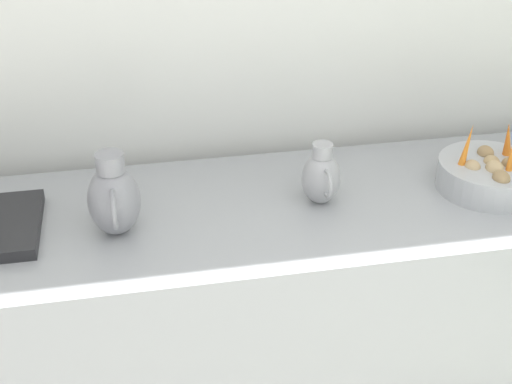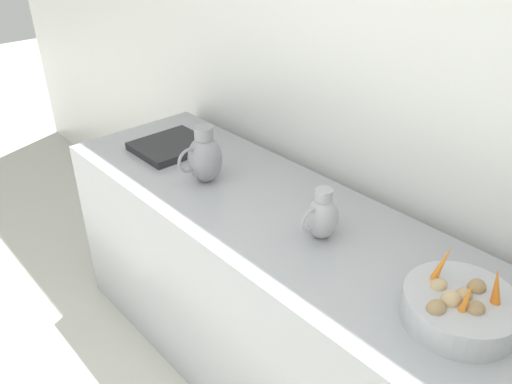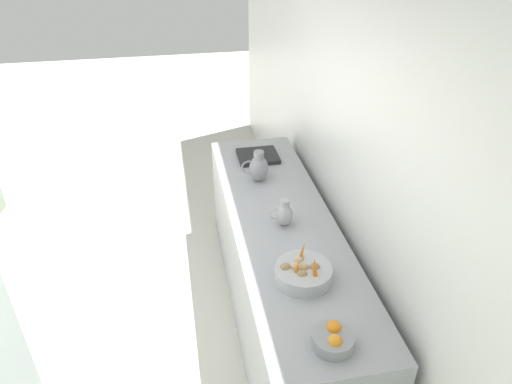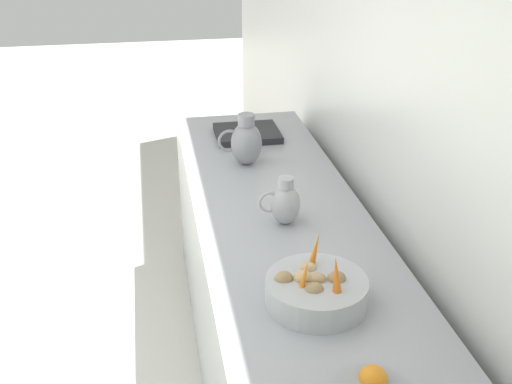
# 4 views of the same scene
# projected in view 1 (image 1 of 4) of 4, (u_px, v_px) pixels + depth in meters

# --- Properties ---
(prep_counter) EXTENTS (0.71, 2.61, 0.92)m
(prep_counter) POSITION_uv_depth(u_px,v_px,m) (297.00, 318.00, 2.43)
(prep_counter) COLOR #9EA0A5
(prep_counter) RESTS_ON ground_plane
(vegetable_colander) EXTENTS (0.33, 0.33, 0.22)m
(vegetable_colander) POSITION_uv_depth(u_px,v_px,m) (490.00, 174.00, 2.26)
(vegetable_colander) COLOR #ADAFB5
(vegetable_colander) RESTS_ON prep_counter
(metal_pitcher_tall) EXTENTS (0.21, 0.15, 0.25)m
(metal_pitcher_tall) POSITION_uv_depth(u_px,v_px,m) (114.00, 198.00, 2.00)
(metal_pitcher_tall) COLOR gray
(metal_pitcher_tall) RESTS_ON prep_counter
(metal_pitcher_short) EXTENTS (0.17, 0.12, 0.20)m
(metal_pitcher_short) POSITION_uv_depth(u_px,v_px,m) (321.00, 177.00, 2.17)
(metal_pitcher_short) COLOR #A3A3A8
(metal_pitcher_short) RESTS_ON prep_counter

